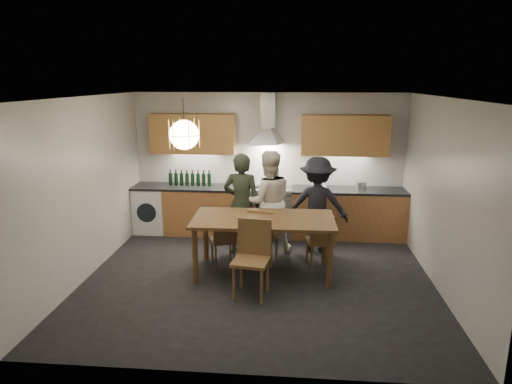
# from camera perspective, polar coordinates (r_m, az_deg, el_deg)

# --- Properties ---
(ground) EXTENTS (5.00, 5.00, 0.00)m
(ground) POSITION_cam_1_polar(r_m,az_deg,el_deg) (6.80, 0.29, -10.70)
(ground) COLOR black
(ground) RESTS_ON ground
(room_shell) EXTENTS (5.02, 4.52, 2.61)m
(room_shell) POSITION_cam_1_polar(r_m,az_deg,el_deg) (6.28, 0.31, 3.60)
(room_shell) COLOR silver
(room_shell) RESTS_ON ground
(counter_run) EXTENTS (5.00, 0.62, 0.90)m
(counter_run) POSITION_cam_1_polar(r_m,az_deg,el_deg) (8.46, 1.55, -2.42)
(counter_run) COLOR #BA7D47
(counter_run) RESTS_ON ground
(range_stove) EXTENTS (0.90, 0.60, 0.92)m
(range_stove) POSITION_cam_1_polar(r_m,az_deg,el_deg) (8.46, 1.39, -2.48)
(range_stove) COLOR silver
(range_stove) RESTS_ON ground
(wall_fixtures) EXTENTS (4.30, 0.54, 1.10)m
(wall_fixtures) POSITION_cam_1_polar(r_m,az_deg,el_deg) (8.29, 1.50, 7.29)
(wall_fixtures) COLOR tan
(wall_fixtures) RESTS_ON ground
(pendant_lamp) EXTENTS (0.43, 0.43, 0.70)m
(pendant_lamp) POSITION_cam_1_polar(r_m,az_deg,el_deg) (6.28, -8.96, 7.07)
(pendant_lamp) COLOR black
(pendant_lamp) RESTS_ON ground
(dining_table) EXTENTS (2.08, 1.07, 0.87)m
(dining_table) POSITION_cam_1_polar(r_m,az_deg,el_deg) (6.68, 0.93, -4.08)
(dining_table) COLOR brown
(dining_table) RESTS_ON ground
(chair_back_left) EXTENTS (0.47, 0.47, 0.80)m
(chair_back_left) POSITION_cam_1_polar(r_m,az_deg,el_deg) (7.09, -4.05, -5.69)
(chair_back_left) COLOR brown
(chair_back_left) RESTS_ON ground
(chair_back_mid) EXTENTS (0.49, 0.49, 0.91)m
(chair_back_mid) POSITION_cam_1_polar(r_m,az_deg,el_deg) (7.08, 0.75, -5.14)
(chair_back_mid) COLOR brown
(chair_back_mid) RESTS_ON ground
(chair_back_right) EXTENTS (0.45, 0.45, 0.86)m
(chair_back_right) POSITION_cam_1_polar(r_m,az_deg,el_deg) (7.01, 8.15, -5.72)
(chair_back_right) COLOR brown
(chair_back_right) RESTS_ON ground
(chair_front) EXTENTS (0.52, 0.52, 1.02)m
(chair_front) POSITION_cam_1_polar(r_m,az_deg,el_deg) (6.14, -0.43, -7.54)
(chair_front) COLOR brown
(chair_front) RESTS_ON ground
(person_left) EXTENTS (0.66, 0.48, 1.69)m
(person_left) POSITION_cam_1_polar(r_m,az_deg,el_deg) (7.47, -1.79, -1.50)
(person_left) COLOR black
(person_left) RESTS_ON ground
(person_mid) EXTENTS (0.96, 0.83, 1.71)m
(person_mid) POSITION_cam_1_polar(r_m,az_deg,el_deg) (7.55, 1.52, -1.24)
(person_mid) COLOR beige
(person_mid) RESTS_ON ground
(person_right) EXTENTS (1.07, 0.65, 1.61)m
(person_right) POSITION_cam_1_polar(r_m,az_deg,el_deg) (7.65, 7.64, -1.58)
(person_right) COLOR black
(person_right) RESTS_ON ground
(mixing_bowl) EXTENTS (0.30, 0.30, 0.07)m
(mixing_bowl) POSITION_cam_1_polar(r_m,az_deg,el_deg) (8.27, 7.91, 0.52)
(mixing_bowl) COLOR #B1B0B4
(mixing_bowl) RESTS_ON counter_run
(stock_pot) EXTENTS (0.20, 0.20, 0.14)m
(stock_pot) POSITION_cam_1_polar(r_m,az_deg,el_deg) (8.42, 12.96, 0.80)
(stock_pot) COLOR #BCBBBF
(stock_pot) RESTS_ON counter_run
(wine_bottles) EXTENTS (0.80, 0.07, 0.29)m
(wine_bottles) POSITION_cam_1_polar(r_m,az_deg,el_deg) (8.57, -8.28, 1.77)
(wine_bottles) COLOR black
(wine_bottles) RESTS_ON counter_run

